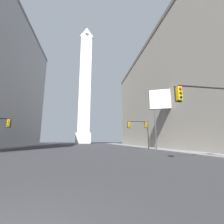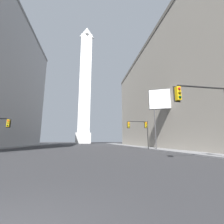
% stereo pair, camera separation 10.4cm
% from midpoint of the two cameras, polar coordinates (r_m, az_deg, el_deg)
% --- Properties ---
extents(sidewalk_left, '(5.00, 112.69, 0.15)m').
position_cam_midpoint_polar(sidewalk_left, '(40.55, -36.92, -10.97)').
color(sidewalk_left, slate).
rests_on(sidewalk_left, ground_plane).
extents(sidewalk_right, '(5.00, 112.69, 0.15)m').
position_cam_midpoint_polar(sidewalk_right, '(39.25, 12.83, -12.91)').
color(sidewalk_right, slate).
rests_on(sidewalk_right, ground_plane).
extents(building_right, '(28.08, 59.14, 28.25)m').
position_cam_midpoint_polar(building_right, '(47.03, 29.68, 5.99)').
color(building_right, gray).
rests_on(building_right, ground_plane).
extents(obelisk, '(9.19, 9.19, 82.17)m').
position_cam_midpoint_polar(obelisk, '(103.57, -10.13, 10.70)').
color(obelisk, silver).
rests_on(obelisk, ground_plane).
extents(traffic_light_near_right, '(5.57, 0.50, 6.07)m').
position_cam_midpoint_polar(traffic_light_near_right, '(14.92, 34.80, 2.77)').
color(traffic_light_near_right, black).
rests_on(traffic_light_near_right, ground_plane).
extents(traffic_light_mid_right, '(4.44, 0.51, 5.55)m').
position_cam_midpoint_polar(traffic_light_mid_right, '(30.89, 10.99, -5.91)').
color(traffic_light_mid_right, black).
rests_on(traffic_light_mid_right, ground_plane).
extents(billboard_sign, '(5.42, 2.57, 11.55)m').
position_cam_midpoint_polar(billboard_sign, '(30.35, 19.48, 4.18)').
color(billboard_sign, '#3F3F42').
rests_on(billboard_sign, ground_plane).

